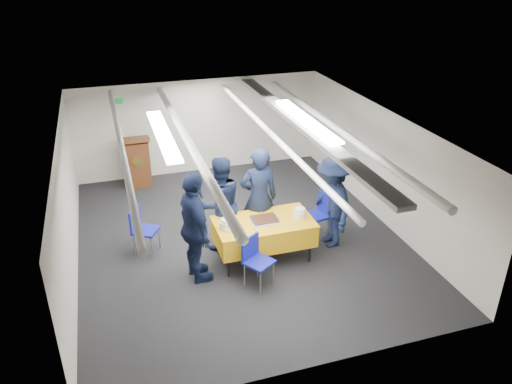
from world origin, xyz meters
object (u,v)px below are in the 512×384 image
sailor_a (259,198)px  sailor_b (220,204)px  serving_table (264,231)px  chair_left (141,226)px  chair_near (255,256)px  sheet_cake (264,220)px  sailor_c (195,228)px  podium (137,161)px  chair_right (320,211)px  sailor_d (332,202)px

sailor_a → sailor_b: 0.72m
serving_table → chair_left: chair_left is taller
chair_near → chair_left: bearing=137.0°
sheet_cake → chair_near: bearing=-120.4°
chair_left → sailor_a: bearing=-10.2°
sailor_a → sailor_c: (-1.33, -0.76, 0.01)m
serving_table → podium: (-1.83, 3.85, 0.05)m
serving_table → sailor_c: sailor_c is taller
sheet_cake → podium: 4.30m
sheet_cake → chair_left: (-2.05, 0.94, -0.28)m
sailor_c → chair_right: bearing=-82.4°
chair_left → sailor_d: (3.41, -0.80, 0.35)m
podium → chair_near: (1.46, -4.52, -0.08)m
sailor_b → sailor_a: bearing=158.3°
sailor_b → sailor_d: sailor_b is taller
sheet_cake → podium: podium is taller
sailor_a → serving_table: bearing=86.9°
chair_near → sailor_d: sailor_d is taller
sheet_cake → sailor_c: bearing=-171.0°
chair_right → serving_table: bearing=-160.6°
chair_left → sailor_b: size_ratio=0.48×
serving_table → sailor_b: bearing=135.9°
chair_near → sailor_b: 1.37m
podium → chair_left: 2.96m
chair_near → podium: bearing=107.9°
serving_table → sailor_d: (1.36, 0.10, 0.33)m
sailor_b → sailor_c: (-0.62, -0.86, 0.08)m
chair_left → sailor_b: (1.42, -0.28, 0.37)m
chair_near → sailor_d: (1.73, 0.77, 0.35)m
podium → sailor_a: bearing=-60.3°
chair_near → sailor_c: size_ratio=0.44×
sailor_d → chair_near: bearing=-65.1°
sailor_b → sailor_c: 1.06m
podium → sailor_b: sailor_b is taller
sailor_a → sailor_c: sailor_c is taller
serving_table → chair_near: chair_near is taller
podium → chair_near: 4.75m
sheet_cake → sailor_a: sailor_a is taller
sailor_c → sailor_d: sailor_c is taller
serving_table → chair_left: size_ratio=1.99×
chair_near → sailor_a: (0.44, 1.18, 0.44)m
sheet_cake → sailor_a: size_ratio=0.25×
serving_table → sailor_c: (-1.26, -0.24, 0.42)m
sailor_c → podium: bearing=0.4°
sheet_cake → sailor_b: bearing=134.0°
chair_right → podium: bearing=132.6°
chair_right → chair_left: 3.37m
sailor_b → chair_left: bearing=-24.9°
podium → sailor_d: sailor_d is taller
podium → sailor_d: bearing=-49.6°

